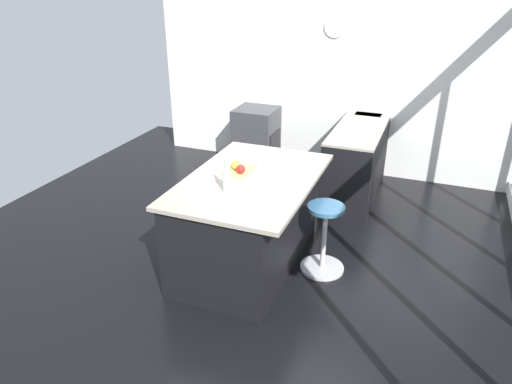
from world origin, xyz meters
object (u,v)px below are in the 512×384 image
oven_range (256,137)px  kitchen_island (247,220)px  apple_yellow (236,165)px  water_bottle (226,179)px  apple_red (241,169)px  stool_by_window (324,240)px  cutting_board (240,169)px

oven_range → kitchen_island: 2.67m
apple_yellow → water_bottle: bearing=13.4°
apple_yellow → apple_red: apple_yellow is taller
oven_range → water_bottle: water_bottle is taller
oven_range → stool_by_window: oven_range is taller
kitchen_island → cutting_board: cutting_board is taller
apple_yellow → stool_by_window: bearing=91.6°
cutting_board → apple_yellow: apple_yellow is taller
stool_by_window → water_bottle: water_bottle is taller
stool_by_window → apple_red: apple_red is taller
oven_range → stool_by_window: (2.39, 1.66, -0.11)m
kitchen_island → water_bottle: (0.36, -0.05, 0.59)m
stool_by_window → cutting_board: (-0.00, -0.90, 0.62)m
apple_yellow → apple_red: (0.07, 0.08, -0.00)m
water_bottle → stool_by_window: bearing=120.8°
stool_by_window → water_bottle: (0.49, -0.82, 0.73)m
kitchen_island → stool_by_window: (-0.13, 0.77, -0.14)m
cutting_board → apple_red: apple_red is taller
oven_range → kitchen_island: bearing=19.5°
oven_range → water_bottle: size_ratio=2.86×
stool_by_window → cutting_board: size_ratio=1.99×
stool_by_window → apple_yellow: (0.03, -0.92, 0.67)m
kitchen_island → water_bottle: bearing=-7.4°
stool_by_window → water_bottle: size_ratio=2.29×
cutting_board → water_bottle: (0.49, 0.08, 0.11)m
oven_range → kitchen_island: kitchen_island is taller
oven_range → water_bottle: bearing=16.3°
kitchen_island → stool_by_window: 0.79m
oven_range → apple_red: bearing=18.2°
oven_range → water_bottle: (2.88, 0.84, 0.62)m
kitchen_island → apple_yellow: 0.56m
kitchen_island → cutting_board: 0.51m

